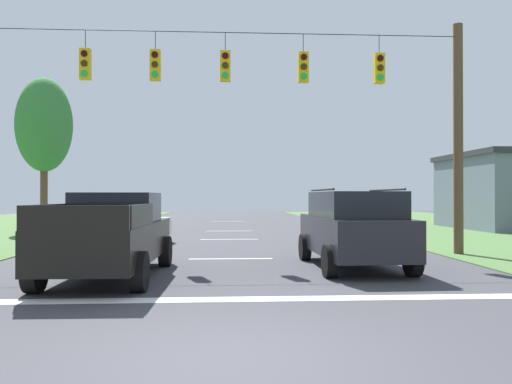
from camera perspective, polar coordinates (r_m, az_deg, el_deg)
The scene contains 11 objects.
ground_plane at distance 6.06m, azimuth -2.10°, elevation -18.34°, with size 120.00×120.00×0.00m, color #3D3D42.
stop_bar_stripe at distance 9.41m, azimuth -2.55°, elevation -11.87°, with size 12.54×0.45×0.01m, color white.
lane_dash_0 at distance 15.33m, azimuth -2.84°, elevation -7.45°, with size 0.15×2.50×0.01m, color white.
lane_dash_1 at distance 22.21m, azimuth -2.98°, elevation -5.30°, with size 0.15×2.50×0.01m, color white.
lane_dash_2 at distance 27.57m, azimuth -3.04°, elevation -4.37°, with size 0.15×2.50×0.01m, color white.
lane_dash_3 at distance 38.30m, azimuth -3.12°, elevation -3.28°, with size 0.15×2.50×0.01m, color white.
overhead_signal_span at distance 16.11m, azimuth -3.42°, elevation 7.93°, with size 15.30×0.31×7.40m.
pickup_truck at distance 12.28m, azimuth -15.85°, elevation -4.65°, with size 2.36×5.43×1.95m.
suv_black at distance 13.57m, azimuth 10.77°, elevation -3.87°, with size 2.30×4.84×2.05m.
distant_car_crossing_white at distance 20.94m, azimuth -15.64°, elevation -3.42°, with size 4.43×2.29×1.52m.
tree_roadside_far_right at distance 29.90m, azimuth -22.58°, elevation 6.85°, with size 2.94×2.94×8.25m.
Camera 1 is at (-0.12, -5.77, 1.86)m, focal length 35.82 mm.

